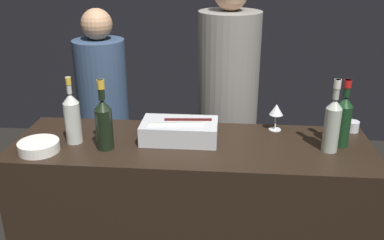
% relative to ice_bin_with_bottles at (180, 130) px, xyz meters
% --- Properties ---
extents(wall_back_chalkboard, '(6.40, 0.06, 2.80)m').
position_rel_ice_bin_with_bottles_xyz_m(wall_back_chalkboard, '(0.07, 2.47, 0.30)').
color(wall_back_chalkboard, black).
rests_on(wall_back_chalkboard, ground_plane).
extents(bar_counter, '(1.88, 0.59, 1.04)m').
position_rel_ice_bin_with_bottles_xyz_m(bar_counter, '(0.07, -0.04, -0.58)').
color(bar_counter, black).
rests_on(bar_counter, ground_plane).
extents(ice_bin_with_bottles, '(0.40, 0.23, 0.11)m').
position_rel_ice_bin_with_bottles_xyz_m(ice_bin_with_bottles, '(0.00, 0.00, 0.00)').
color(ice_bin_with_bottles, '#B7BABF').
rests_on(ice_bin_with_bottles, bar_counter).
extents(bowl_white, '(0.20, 0.20, 0.05)m').
position_rel_ice_bin_with_bottles_xyz_m(bowl_white, '(-0.69, -0.19, -0.03)').
color(bowl_white, silver).
rests_on(bowl_white, bar_counter).
extents(wine_glass, '(0.08, 0.08, 0.15)m').
position_rel_ice_bin_with_bottles_xyz_m(wine_glass, '(0.52, 0.18, 0.06)').
color(wine_glass, silver).
rests_on(wine_glass, bar_counter).
extents(candle_votive, '(0.07, 0.07, 0.06)m').
position_rel_ice_bin_with_bottles_xyz_m(candle_votive, '(0.95, 0.20, -0.03)').
color(candle_votive, silver).
rests_on(candle_votive, bar_counter).
extents(white_wine_bottle, '(0.08, 0.08, 0.37)m').
position_rel_ice_bin_with_bottles_xyz_m(white_wine_bottle, '(0.77, -0.06, 0.09)').
color(white_wine_bottle, '#9EA899').
rests_on(white_wine_bottle, bar_counter).
extents(red_wine_bottle_burgundy, '(0.08, 0.08, 0.35)m').
position_rel_ice_bin_with_bottles_xyz_m(red_wine_bottle_burgundy, '(0.83, 0.01, 0.09)').
color(red_wine_bottle_burgundy, '#143319').
rests_on(red_wine_bottle_burgundy, bar_counter).
extents(champagne_bottle, '(0.09, 0.09, 0.36)m').
position_rel_ice_bin_with_bottles_xyz_m(champagne_bottle, '(-0.37, -0.13, 0.09)').
color(champagne_bottle, black).
rests_on(champagne_bottle, bar_counter).
extents(rose_wine_bottle, '(0.08, 0.08, 0.36)m').
position_rel_ice_bin_with_bottles_xyz_m(rose_wine_bottle, '(-0.55, -0.07, 0.08)').
color(rose_wine_bottle, '#B2B7AD').
rests_on(rose_wine_bottle, bar_counter).
extents(person_in_hoodie, '(0.40, 0.40, 1.85)m').
position_rel_ice_bin_with_bottles_xyz_m(person_in_hoodie, '(0.25, 0.62, -0.07)').
color(person_in_hoodie, black).
rests_on(person_in_hoodie, ground_plane).
extents(person_blond_tee, '(0.35, 0.35, 1.63)m').
position_rel_ice_bin_with_bottles_xyz_m(person_blond_tee, '(-0.64, 0.75, -0.19)').
color(person_blond_tee, black).
rests_on(person_blond_tee, ground_plane).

